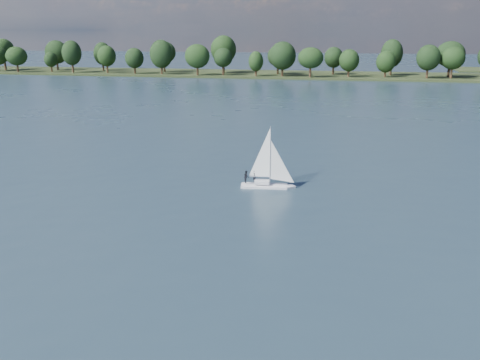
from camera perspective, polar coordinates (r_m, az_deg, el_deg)
name	(u,v)px	position (r m, az deg, el deg)	size (l,w,h in m)	color
ground	(345,117)	(122.33, 11.12, 6.56)	(700.00, 700.00, 0.00)	#233342
far_shore	(349,76)	(233.63, 11.51, 10.78)	(660.00, 40.00, 1.50)	black
sailboat	(265,170)	(65.71, 2.67, 1.09)	(6.28, 2.41, 8.06)	silver
treeline	(335,57)	(229.16, 10.15, 12.81)	(562.99, 73.84, 18.78)	black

